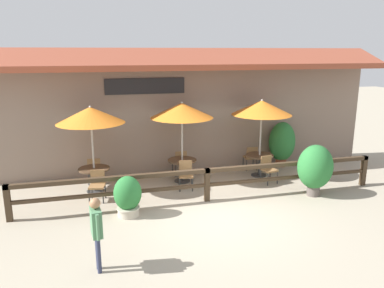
{
  "coord_description": "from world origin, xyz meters",
  "views": [
    {
      "loc": [
        -2.9,
        -8.4,
        4.11
      ],
      "look_at": [
        -0.29,
        1.61,
        1.54
      ],
      "focal_mm": 35.0,
      "sensor_mm": 36.0,
      "label": 1
    }
  ],
  "objects_px": {
    "dining_table_near": "(94,173)",
    "chair_middle_wallside": "(180,161)",
    "patio_umbrella_near": "(90,115)",
    "chair_near_wallside": "(95,169)",
    "patio_umbrella_far": "(262,108)",
    "potted_plant_tall_tropical": "(315,168)",
    "pedestrian": "(96,225)",
    "chair_middle_streetside": "(186,174)",
    "patio_umbrella_middle": "(182,110)",
    "chair_far_wallside": "(251,157)",
    "chair_near_streetside": "(97,184)",
    "potted_plant_entrance_palm": "(282,142)",
    "dining_table_far": "(259,159)",
    "potted_plant_broad_leaf": "(128,196)",
    "chair_far_streetside": "(268,168)",
    "dining_table_middle": "(182,164)"
  },
  "relations": [
    {
      "from": "chair_middle_streetside",
      "to": "patio_umbrella_middle",
      "type": "bearing_deg",
      "value": 96.78
    },
    {
      "from": "dining_table_near",
      "to": "chair_near_wallside",
      "type": "height_order",
      "value": "chair_near_wallside"
    },
    {
      "from": "potted_plant_tall_tropical",
      "to": "chair_middle_wallside",
      "type": "bearing_deg",
      "value": 139.98
    },
    {
      "from": "chair_near_wallside",
      "to": "patio_umbrella_far",
      "type": "xyz_separation_m",
      "value": [
        5.39,
        -0.6,
        1.85
      ]
    },
    {
      "from": "chair_near_streetside",
      "to": "chair_middle_streetside",
      "type": "height_order",
      "value": "same"
    },
    {
      "from": "chair_near_streetside",
      "to": "dining_table_far",
      "type": "bearing_deg",
      "value": 20.16
    },
    {
      "from": "dining_table_near",
      "to": "dining_table_middle",
      "type": "relative_size",
      "value": 1.0
    },
    {
      "from": "chair_middle_streetside",
      "to": "dining_table_far",
      "type": "xyz_separation_m",
      "value": [
        2.7,
        0.57,
        0.1
      ]
    },
    {
      "from": "chair_middle_wallside",
      "to": "dining_table_far",
      "type": "xyz_separation_m",
      "value": [
        2.57,
        -0.76,
        0.1
      ]
    },
    {
      "from": "patio_umbrella_middle",
      "to": "dining_table_middle",
      "type": "relative_size",
      "value": 2.81
    },
    {
      "from": "dining_table_near",
      "to": "chair_middle_wallside",
      "type": "xyz_separation_m",
      "value": [
        2.82,
        0.88,
        -0.1
      ]
    },
    {
      "from": "chair_near_wallside",
      "to": "dining_table_middle",
      "type": "distance_m",
      "value": 2.79
    },
    {
      "from": "chair_middle_streetside",
      "to": "chair_middle_wallside",
      "type": "bearing_deg",
      "value": 95.44
    },
    {
      "from": "patio_umbrella_near",
      "to": "chair_middle_streetside",
      "type": "height_order",
      "value": "patio_umbrella_near"
    },
    {
      "from": "dining_table_near",
      "to": "patio_umbrella_middle",
      "type": "xyz_separation_m",
      "value": [
        2.75,
        0.22,
        1.74
      ]
    },
    {
      "from": "potted_plant_broad_leaf",
      "to": "chair_far_streetside",
      "type": "bearing_deg",
      "value": 17.16
    },
    {
      "from": "chair_middle_streetside",
      "to": "pedestrian",
      "type": "distance_m",
      "value": 4.76
    },
    {
      "from": "dining_table_middle",
      "to": "dining_table_far",
      "type": "height_order",
      "value": "same"
    },
    {
      "from": "chair_near_streetside",
      "to": "patio_umbrella_middle",
      "type": "relative_size",
      "value": 0.33
    },
    {
      "from": "chair_near_streetside",
      "to": "chair_middle_wallside",
      "type": "distance_m",
      "value": 3.19
    },
    {
      "from": "patio_umbrella_far",
      "to": "chair_far_streetside",
      "type": "bearing_deg",
      "value": -90.68
    },
    {
      "from": "chair_far_streetside",
      "to": "potted_plant_entrance_palm",
      "type": "bearing_deg",
      "value": 39.1
    },
    {
      "from": "patio_umbrella_far",
      "to": "potted_plant_tall_tropical",
      "type": "distance_m",
      "value": 2.66
    },
    {
      "from": "chair_near_streetside",
      "to": "chair_near_wallside",
      "type": "bearing_deg",
      "value": 103.76
    },
    {
      "from": "pedestrian",
      "to": "dining_table_near",
      "type": "bearing_deg",
      "value": -6.37
    },
    {
      "from": "patio_umbrella_near",
      "to": "potted_plant_tall_tropical",
      "type": "distance_m",
      "value": 6.65
    },
    {
      "from": "dining_table_near",
      "to": "chair_far_streetside",
      "type": "bearing_deg",
      "value": -6.09
    },
    {
      "from": "chair_middle_wallside",
      "to": "chair_near_streetside",
      "type": "bearing_deg",
      "value": 25.01
    },
    {
      "from": "patio_umbrella_near",
      "to": "dining_table_near",
      "type": "distance_m",
      "value": 1.74
    },
    {
      "from": "patio_umbrella_near",
      "to": "chair_near_streetside",
      "type": "height_order",
      "value": "patio_umbrella_near"
    },
    {
      "from": "chair_far_wallside",
      "to": "pedestrian",
      "type": "distance_m",
      "value": 7.45
    },
    {
      "from": "patio_umbrella_middle",
      "to": "chair_near_wallside",
      "type": "bearing_deg",
      "value": 169.63
    },
    {
      "from": "potted_plant_tall_tropical",
      "to": "pedestrian",
      "type": "bearing_deg",
      "value": -158.59
    },
    {
      "from": "chair_middle_streetside",
      "to": "potted_plant_tall_tropical",
      "type": "bearing_deg",
      "value": -12.46
    },
    {
      "from": "chair_middle_streetside",
      "to": "potted_plant_entrance_palm",
      "type": "distance_m",
      "value": 4.21
    },
    {
      "from": "dining_table_middle",
      "to": "patio_umbrella_far",
      "type": "xyz_separation_m",
      "value": [
        2.65,
        -0.1,
        1.74
      ]
    },
    {
      "from": "patio_umbrella_far",
      "to": "potted_plant_entrance_palm",
      "type": "height_order",
      "value": "patio_umbrella_far"
    },
    {
      "from": "patio_umbrella_far",
      "to": "potted_plant_broad_leaf",
      "type": "xyz_separation_m",
      "value": [
        -4.59,
        -2.11,
        -1.79
      ]
    },
    {
      "from": "chair_near_streetside",
      "to": "potted_plant_broad_leaf",
      "type": "height_order",
      "value": "potted_plant_broad_leaf"
    },
    {
      "from": "chair_middle_streetside",
      "to": "patio_umbrella_far",
      "type": "distance_m",
      "value": 3.32
    },
    {
      "from": "chair_near_wallside",
      "to": "pedestrian",
      "type": "height_order",
      "value": "pedestrian"
    },
    {
      "from": "dining_table_far",
      "to": "patio_umbrella_far",
      "type": "bearing_deg",
      "value": 0.0
    },
    {
      "from": "patio_umbrella_near",
      "to": "potted_plant_entrance_palm",
      "type": "distance_m",
      "value": 6.87
    },
    {
      "from": "patio_umbrella_middle",
      "to": "dining_table_far",
      "type": "distance_m",
      "value": 3.17
    },
    {
      "from": "patio_umbrella_near",
      "to": "chair_far_streetside",
      "type": "xyz_separation_m",
      "value": [
        5.39,
        -0.58,
        -1.85
      ]
    },
    {
      "from": "dining_table_middle",
      "to": "potted_plant_tall_tropical",
      "type": "xyz_separation_m",
      "value": [
        3.44,
        -2.16,
        0.26
      ]
    },
    {
      "from": "dining_table_far",
      "to": "chair_far_wallside",
      "type": "distance_m",
      "value": 0.7
    },
    {
      "from": "chair_far_wallside",
      "to": "potted_plant_broad_leaf",
      "type": "xyz_separation_m",
      "value": [
        -4.58,
        -2.8,
        0.05
      ]
    },
    {
      "from": "chair_near_wallside",
      "to": "chair_middle_streetside",
      "type": "distance_m",
      "value": 2.94
    },
    {
      "from": "chair_near_streetside",
      "to": "dining_table_middle",
      "type": "distance_m",
      "value": 2.84
    }
  ]
}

